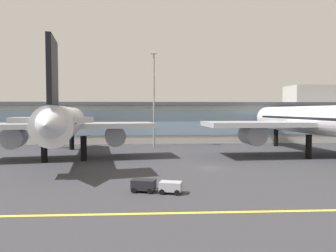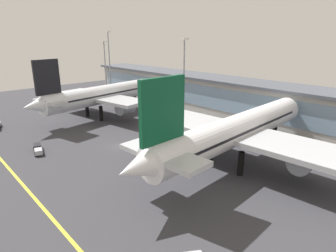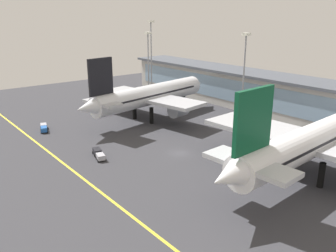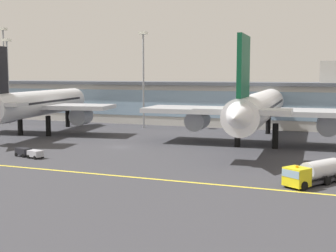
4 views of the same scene
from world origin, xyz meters
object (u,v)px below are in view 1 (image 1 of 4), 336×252
apron_light_mast_centre (154,84)px  airliner_near_left (65,123)px  airliner_near_right (316,121)px  baggage_tug_near (156,186)px

apron_light_mast_centre → airliner_near_left: bearing=-130.4°
airliner_near_right → baggage_tug_near: size_ratio=9.57×
airliner_near_left → baggage_tug_near: bearing=-156.4°
airliner_near_right → baggage_tug_near: 42.66m
baggage_tug_near → apron_light_mast_centre: (0.29, 45.01, 14.89)m
airliner_near_left → baggage_tug_near: airliner_near_left is taller
airliner_near_left → airliner_near_right: bearing=-97.8°
baggage_tug_near → apron_light_mast_centre: bearing=-75.5°
baggage_tug_near → airliner_near_right: bearing=-125.7°
airliner_near_left → apron_light_mast_centre: (16.79, 19.74, 8.78)m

